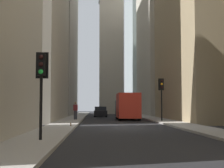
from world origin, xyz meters
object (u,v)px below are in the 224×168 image
Objects in this scene: discarded_bottle at (71,124)px; delivery_truck at (127,106)px; sedan_black at (100,112)px; pedestrian at (75,110)px; traffic_light_foreground at (41,75)px; traffic_light_midblock at (162,90)px.

delivery_truck is at bearing -21.84° from discarded_bottle.
sedan_black is at bearing 15.79° from delivery_truck.
pedestrian is 10.58m from discarded_bottle.
delivery_truck is 1.79× the size of traffic_light_foreground.
sedan_black is (9.90, 2.80, -0.80)m from delivery_truck.
pedestrian is at bearing 167.51° from sedan_black.
pedestrian is (3.22, 8.17, -1.92)m from traffic_light_midblock.
traffic_light_foreground is 19.55m from pedestrian.
delivery_truck is 23.93× the size of discarded_bottle.
traffic_light_midblock is 11.06m from discarded_bottle.
delivery_truck is 1.64× the size of traffic_light_midblock.
traffic_light_foreground is at bearing 179.53° from pedestrian.
traffic_light_midblock is 9.00m from pedestrian.
traffic_light_foreground is at bearing 176.67° from discarded_bottle.
sedan_black is 15.93× the size of discarded_bottle.
traffic_light_midblock reaches higher than discarded_bottle.
traffic_light_foreground is 2.03× the size of pedestrian.
traffic_light_foreground is 0.92× the size of traffic_light_midblock.
delivery_truck is 22.52m from traffic_light_foreground.
sedan_black is at bearing -5.15° from traffic_light_foreground.
discarded_bottle is at bearing 158.16° from delivery_truck.
traffic_light_foreground reaches higher than delivery_truck.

